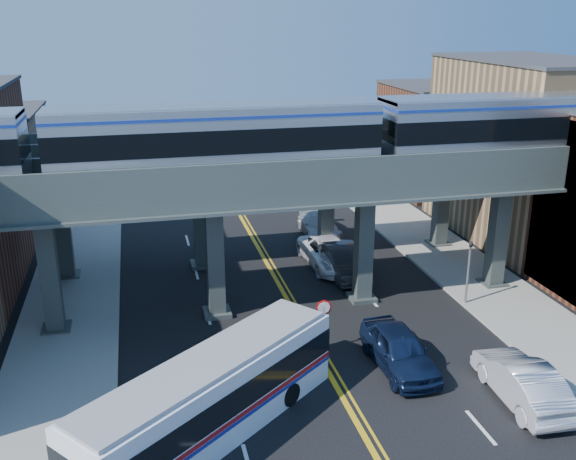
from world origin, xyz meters
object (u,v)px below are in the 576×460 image
car_lane_a (399,350)px  car_lane_d (319,225)px  car_parked_curb (522,381)px  car_lane_b (343,261)px  transit_bus (211,398)px  car_lane_c (330,253)px  traffic_signal (469,266)px  transit_train (216,138)px  stop_sign (324,317)px

car_lane_a → car_lane_d: 17.97m
car_parked_curb → car_lane_b: bearing=-75.7°
car_lane_d → car_parked_curb: 21.58m
transit_bus → car_lane_c: (9.23, 15.13, -0.72)m
car_lane_a → car_parked_curb: car_lane_a is taller
car_lane_a → car_lane_b: 10.83m
transit_bus → car_parked_curb: transit_bus is taller
traffic_signal → car_parked_curb: 9.12m
transit_bus → traffic_signal: bearing=-10.4°
traffic_signal → car_lane_c: size_ratio=0.68×
car_lane_b → car_lane_d: 7.14m
transit_train → car_lane_c: transit_train is taller
car_parked_curb → traffic_signal: bearing=-101.3°
car_lane_a → car_parked_curb: (3.83, -3.55, -0.01)m
car_lane_c → car_lane_d: (0.90, 5.57, 0.01)m
car_lane_b → transit_bus: bearing=-125.1°
stop_sign → transit_train: bearing=128.7°
transit_bus → car_lane_b: bearing=15.8°
car_lane_a → car_lane_b: car_lane_a is taller
traffic_signal → car_lane_d: traffic_signal is taller
stop_sign → traffic_signal: traffic_signal is taller
car_parked_curb → car_lane_a: bearing=-39.9°
traffic_signal → car_lane_b: traffic_signal is taller
car_lane_a → traffic_signal: bearing=39.6°
transit_train → car_lane_c: size_ratio=8.12×
transit_bus → car_lane_d: (10.13, 20.71, -0.70)m
car_lane_c → car_lane_a: bearing=-95.3°
car_lane_a → car_lane_c: size_ratio=0.89×
car_lane_c → car_lane_b: bearing=-78.8°
stop_sign → car_parked_curb: (6.67, -5.73, -0.87)m
car_lane_b → car_lane_c: 1.60m
traffic_signal → transit_bus: traffic_signal is taller
transit_train → traffic_signal: 14.83m
car_lane_a → car_parked_curb: bearing=-43.8°
traffic_signal → car_lane_a: traffic_signal is taller
stop_sign → transit_bus: (-5.80, -4.98, -0.21)m
transit_bus → car_parked_curb: 12.52m
transit_train → stop_sign: transit_train is taller
car_parked_curb → car_lane_d: bearing=-80.8°
transit_bus → car_lane_a: 9.12m
traffic_signal → car_lane_a: (-6.05, -5.19, -1.40)m
car_lane_b → car_parked_curb: (2.86, -14.33, 0.00)m
car_lane_c → car_lane_d: car_lane_d is taller
stop_sign → car_lane_a: stop_sign is taller
car_lane_c → stop_sign: bearing=-111.3°
car_lane_b → car_lane_d: bearing=86.0°
transit_train → car_lane_b: (7.82, 3.60, -8.44)m
transit_train → car_lane_a: (6.86, -7.19, -8.42)m
transit_train → car_parked_curb: transit_train is taller
car_lane_c → car_parked_curb: 16.21m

